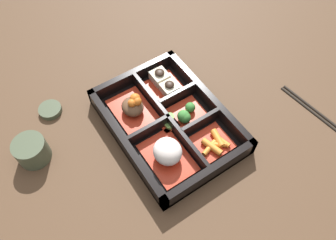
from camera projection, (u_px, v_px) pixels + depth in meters
name	position (u px, v px, depth m)	size (l,w,h in m)	color
ground_plane	(168.00, 126.00, 0.72)	(3.00, 3.00, 0.00)	#4C3523
bento_base	(168.00, 125.00, 0.71)	(0.31, 0.23, 0.01)	black
bento_rim	(169.00, 120.00, 0.70)	(0.31, 0.23, 0.04)	black
bowl_rice	(168.00, 153.00, 0.64)	(0.12, 0.08, 0.05)	#B22D19
bowl_stew	(133.00, 107.00, 0.71)	(0.12, 0.08, 0.05)	#B22D19
bowl_carrots	(214.00, 143.00, 0.67)	(0.07, 0.07, 0.02)	#B22D19
bowl_greens	(186.00, 114.00, 0.71)	(0.07, 0.07, 0.03)	#B22D19
bowl_tofu	(164.00, 83.00, 0.75)	(0.08, 0.07, 0.04)	#B22D19
bowl_pickles	(169.00, 122.00, 0.70)	(0.04, 0.04, 0.01)	#B22D19
tea_cup	(31.00, 150.00, 0.65)	(0.07, 0.07, 0.05)	#424C38
chopsticks	(319.00, 114.00, 0.73)	(0.21, 0.04, 0.01)	black
sauce_dish	(50.00, 110.00, 0.73)	(0.05, 0.05, 0.01)	#424C38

